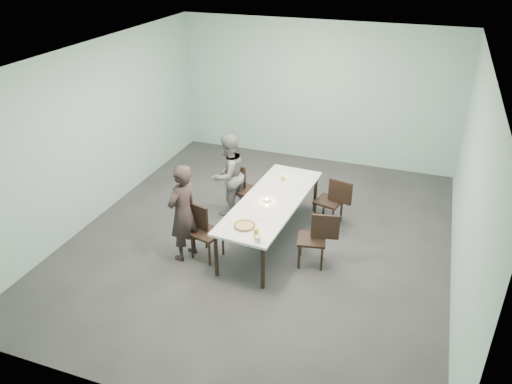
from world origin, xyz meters
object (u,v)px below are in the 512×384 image
(water_tumbler, at_px, (258,239))
(tealight, at_px, (267,200))
(diner_near, at_px, (183,213))
(pizza, at_px, (245,226))
(beer_glass, at_px, (256,234))
(amber_tumbler, at_px, (283,178))
(table, at_px, (271,203))
(chair_far_right, at_px, (334,199))
(chair_near_left, at_px, (203,228))
(diner_far, at_px, (228,175))
(chair_far_left, at_px, (241,185))
(side_plate, at_px, (261,216))
(chair_near_right, at_px, (317,236))

(water_tumbler, relative_size, tealight, 1.61)
(diner_near, height_order, tealight, diner_near)
(tealight, bearing_deg, pizza, -94.04)
(beer_glass, bearing_deg, amber_tumbler, 95.57)
(table, distance_m, chair_far_right, 1.20)
(table, height_order, pizza, pizza)
(diner_near, height_order, pizza, diner_near)
(chair_near_left, xyz_separation_m, tealight, (0.80, 0.69, 0.27))
(table, distance_m, beer_glass, 1.15)
(diner_far, distance_m, tealight, 1.19)
(chair_far_left, height_order, side_plate, chair_far_left)
(water_tumbler, bearing_deg, pizza, 135.52)
(diner_near, bearing_deg, diner_far, -167.94)
(chair_far_right, bearing_deg, tealight, 59.24)
(chair_near_left, distance_m, amber_tumbler, 1.73)
(table, relative_size, beer_glass, 17.70)
(diner_far, relative_size, water_tumbler, 16.56)
(chair_far_right, bearing_deg, table, 58.43)
(chair_near_left, bearing_deg, pizza, 3.65)
(amber_tumbler, bearing_deg, chair_far_left, 176.60)
(diner_near, xyz_separation_m, beer_glass, (1.26, -0.23, 0.04))
(chair_near_right, height_order, beer_glass, beer_glass)
(table, relative_size, chair_near_right, 3.05)
(tealight, bearing_deg, table, 55.51)
(diner_near, height_order, amber_tumbler, diner_near)
(pizza, bearing_deg, chair_near_left, 169.47)
(chair_far_right, height_order, pizza, chair_far_right)
(beer_glass, relative_size, water_tumbler, 1.67)
(table, bearing_deg, diner_far, 148.14)
(side_plate, height_order, beer_glass, beer_glass)
(chair_far_right, xyz_separation_m, pizza, (-0.96, -1.74, 0.27))
(water_tumbler, bearing_deg, chair_near_right, 50.76)
(chair_far_right, distance_m, amber_tumbler, 0.93)
(chair_far_left, xyz_separation_m, pizza, (0.72, -1.68, 0.27))
(chair_far_right, distance_m, side_plate, 1.63)
(chair_near_left, height_order, side_plate, chair_near_left)
(tealight, bearing_deg, diner_far, 143.68)
(chair_near_right, xyz_separation_m, side_plate, (-0.85, -0.15, 0.25))
(chair_near_left, height_order, chair_far_right, same)
(tealight, bearing_deg, beer_glass, -79.23)
(table, relative_size, chair_far_left, 3.05)
(tealight, bearing_deg, amber_tumbler, 88.65)
(chair_far_left, distance_m, diner_near, 1.72)
(diner_far, bearing_deg, chair_near_right, 83.29)
(table, xyz_separation_m, chair_far_left, (-0.83, 0.78, -0.19))
(table, height_order, diner_near, diner_near)
(side_plate, bearing_deg, chair_far_right, 58.70)
(diner_far, bearing_deg, table, 80.24)
(chair_near_left, bearing_deg, table, 56.07)
(water_tumbler, xyz_separation_m, amber_tumbler, (-0.23, 1.94, -0.01))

